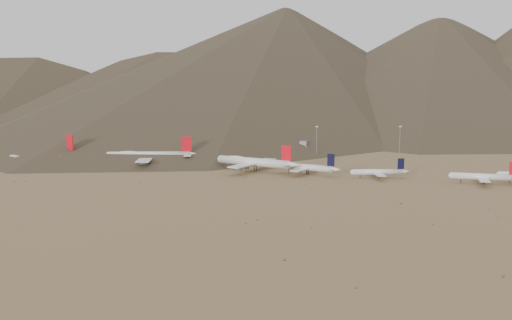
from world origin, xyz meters
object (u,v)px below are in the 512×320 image
(narrowbody_a, at_px, (308,167))
(widebody_east, at_px, (254,162))
(widebody_west, at_px, (50,151))
(control_tower, at_px, (304,149))
(widebody_centre, at_px, (150,155))
(narrowbody_b, at_px, (379,172))

(narrowbody_a, bearing_deg, widebody_east, -168.61)
(widebody_west, height_order, narrowbody_a, widebody_west)
(widebody_east, distance_m, control_tower, 95.03)
(widebody_centre, relative_size, narrowbody_a, 1.50)
(widebody_centre, distance_m, widebody_east, 82.76)
(widebody_west, bearing_deg, widebody_centre, 25.86)
(widebody_centre, height_order, narrowbody_a, widebody_centre)
(widebody_centre, height_order, widebody_east, widebody_centre)
(control_tower, bearing_deg, narrowbody_b, -52.21)
(widebody_west, distance_m, narrowbody_a, 205.08)
(widebody_centre, xyz_separation_m, narrowbody_a, (120.85, -4.11, -2.37))
(widebody_west, distance_m, widebody_east, 166.94)
(widebody_west, relative_size, control_tower, 5.99)
(widebody_west, bearing_deg, control_tower, 50.41)
(widebody_west, xyz_separation_m, narrowbody_a, (205.06, 1.86, -2.84))
(widebody_west, distance_m, widebody_centre, 84.42)
(narrowbody_a, xyz_separation_m, control_tower, (-26.54, 95.48, 0.37))
(widebody_east, height_order, narrowbody_b, widebody_east)
(widebody_centre, relative_size, control_tower, 5.67)
(widebody_centre, distance_m, narrowbody_a, 120.94)
(widebody_east, distance_m, narrowbody_b, 84.90)
(widebody_centre, distance_m, control_tower, 131.33)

